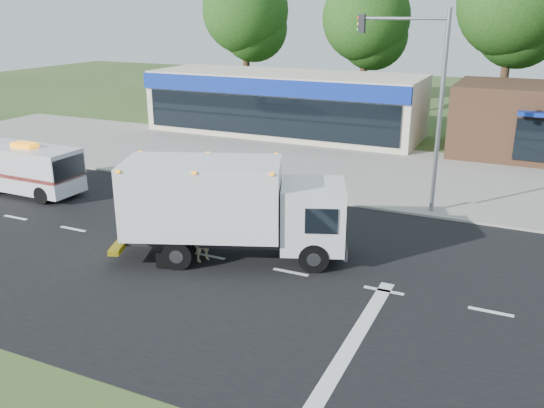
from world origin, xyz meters
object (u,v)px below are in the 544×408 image
Objects in this scene: emergency_worker at (202,235)px; ambulance_van at (30,168)px; traffic_signal_pole at (425,91)px; ems_box_truck at (228,203)px.

emergency_worker is 0.37× the size of ambulance_van.
traffic_signal_pole is at bearing -4.28° from emergency_worker.
traffic_signal_pole is (5.36, 7.97, 4.01)m from emergency_worker.
ambulance_van reaches higher than emergency_worker.
ambulance_van is at bearing 146.60° from ems_box_truck.
ambulance_van is at bearing 103.98° from emergency_worker.
ambulance_van is (-11.48, 2.44, -0.73)m from ems_box_truck.
ambulance_van is 17.33m from traffic_signal_pole.
traffic_signal_pole is (16.19, 4.93, 3.74)m from ambulance_van.
ems_box_truck is 0.98× the size of traffic_signal_pole.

